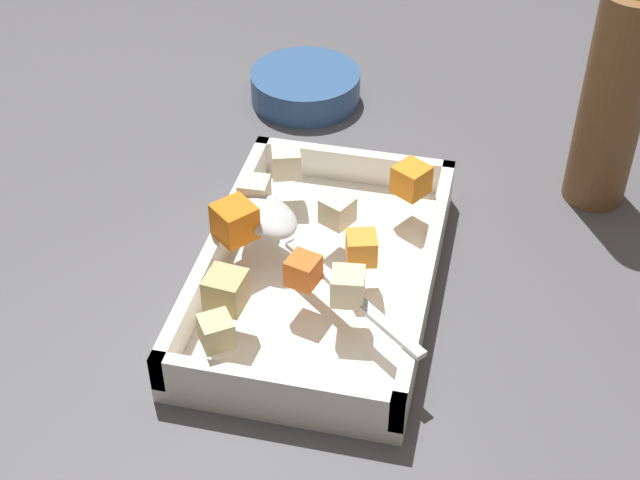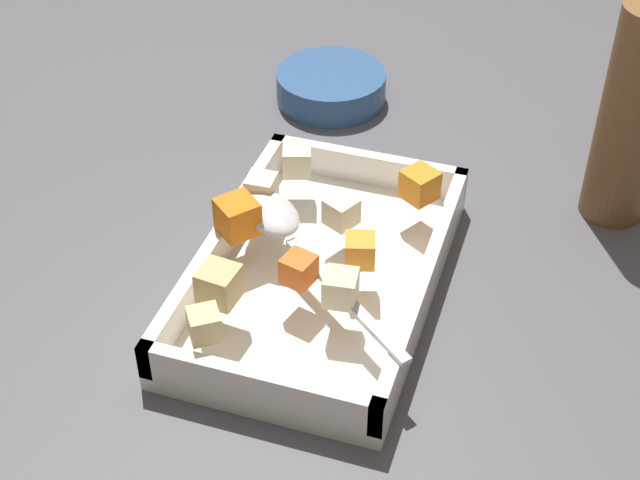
% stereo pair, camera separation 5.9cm
% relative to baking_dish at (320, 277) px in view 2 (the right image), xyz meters
% --- Properties ---
extents(ground_plane, '(4.00, 4.00, 0.00)m').
position_rel_baking_dish_xyz_m(ground_plane, '(-0.01, 0.01, -0.01)').
color(ground_plane, '#4C4C51').
extents(baking_dish, '(0.32, 0.20, 0.05)m').
position_rel_baking_dish_xyz_m(baking_dish, '(0.00, 0.00, 0.00)').
color(baking_dish, white).
rests_on(baking_dish, ground_plane).
extents(carrot_chunk_near_left, '(0.03, 0.03, 0.03)m').
position_rel_baking_dish_xyz_m(carrot_chunk_near_left, '(0.05, -0.00, 0.05)').
color(carrot_chunk_near_left, orange).
rests_on(carrot_chunk_near_left, baking_dish).
extents(carrot_chunk_corner_se, '(0.03, 0.03, 0.03)m').
position_rel_baking_dish_xyz_m(carrot_chunk_corner_se, '(0.01, 0.04, 0.05)').
color(carrot_chunk_corner_se, orange).
rests_on(carrot_chunk_corner_se, baking_dish).
extents(carrot_chunk_near_right, '(0.04, 0.04, 0.03)m').
position_rel_baking_dish_xyz_m(carrot_chunk_near_right, '(-0.10, 0.07, 0.05)').
color(carrot_chunk_near_right, orange).
rests_on(carrot_chunk_near_right, baking_dish).
extents(carrot_chunk_front_center, '(0.05, 0.05, 0.03)m').
position_rel_baking_dish_xyz_m(carrot_chunk_front_center, '(-0.00, -0.08, 0.05)').
color(carrot_chunk_front_center, orange).
rests_on(carrot_chunk_front_center, baking_dish).
extents(potato_chunk_mid_left, '(0.03, 0.03, 0.03)m').
position_rel_baking_dish_xyz_m(potato_chunk_mid_left, '(-0.04, 0.01, 0.05)').
color(potato_chunk_mid_left, beige).
rests_on(potato_chunk_mid_left, baking_dish).
extents(potato_chunk_near_spoon, '(0.03, 0.03, 0.03)m').
position_rel_baking_dish_xyz_m(potato_chunk_near_spoon, '(-0.05, -0.07, 0.05)').
color(potato_chunk_near_spoon, beige).
rests_on(potato_chunk_near_spoon, baking_dish).
extents(potato_chunk_far_right, '(0.03, 0.03, 0.03)m').
position_rel_baking_dish_xyz_m(potato_chunk_far_right, '(0.09, -0.06, 0.05)').
color(potato_chunk_far_right, tan).
rests_on(potato_chunk_far_right, baking_dish).
extents(potato_chunk_center, '(0.03, 0.03, 0.03)m').
position_rel_baking_dish_xyz_m(potato_chunk_center, '(-0.10, -0.06, 0.05)').
color(potato_chunk_center, beige).
rests_on(potato_chunk_center, baking_dish).
extents(potato_chunk_mid_right, '(0.03, 0.03, 0.02)m').
position_rel_baking_dish_xyz_m(potato_chunk_mid_right, '(0.13, -0.05, 0.05)').
color(potato_chunk_mid_right, '#E0CC89').
rests_on(potato_chunk_mid_right, baking_dish).
extents(potato_chunk_corner_nw, '(0.03, 0.03, 0.03)m').
position_rel_baking_dish_xyz_m(potato_chunk_corner_nw, '(0.06, 0.04, 0.05)').
color(potato_chunk_corner_nw, beige).
rests_on(potato_chunk_corner_nw, baking_dish).
extents(serving_spoon, '(0.18, 0.21, 0.02)m').
position_rel_baking_dish_xyz_m(serving_spoon, '(-0.01, -0.05, 0.04)').
color(serving_spoon, silver).
rests_on(serving_spoon, baking_dish).
extents(pepper_mill, '(0.06, 0.06, 0.25)m').
position_rel_baking_dish_xyz_m(pepper_mill, '(-0.20, 0.24, 0.10)').
color(pepper_mill, brown).
rests_on(pepper_mill, ground_plane).
extents(small_prep_bowl, '(0.13, 0.13, 0.04)m').
position_rel_baking_dish_xyz_m(small_prep_bowl, '(-0.32, -0.09, 0.00)').
color(small_prep_bowl, '#33598C').
rests_on(small_prep_bowl, ground_plane).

